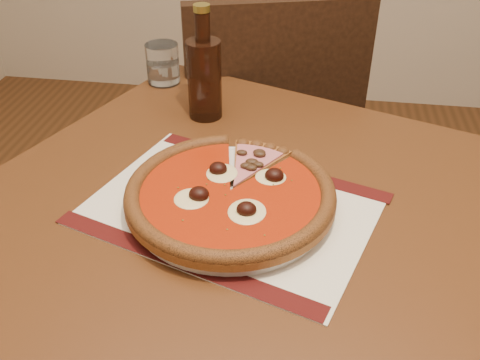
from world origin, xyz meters
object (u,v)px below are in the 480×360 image
chair_far (267,134)px  plate (230,203)px  table (238,253)px  water_glass (163,64)px  bottle (204,75)px  pizza (230,192)px

chair_far → plate: bearing=73.7°
table → water_glass: bearing=119.0°
bottle → chair_far: bearing=75.8°
chair_far → bottle: bottle is taller
water_glass → plate: bearing=-62.7°
chair_far → water_glass: size_ratio=10.64×
pizza → bottle: 0.31m
chair_far → bottle: bearing=58.7°
plate → water_glass: bearing=117.3°
chair_far → pizza: chair_far is taller
pizza → chair_far: bearing=90.8°
plate → water_glass: water_glass is taller
pizza → bottle: bearing=108.7°
table → chair_far: 0.63m
table → pizza: size_ratio=3.32×
table → plate: 0.11m
plate → bottle: 0.31m
table → water_glass: size_ratio=12.06×
pizza → table: bearing=56.8°
table → pizza: (-0.01, -0.01, 0.13)m
chair_far → plate: chair_far is taller
pizza → water_glass: 0.48m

